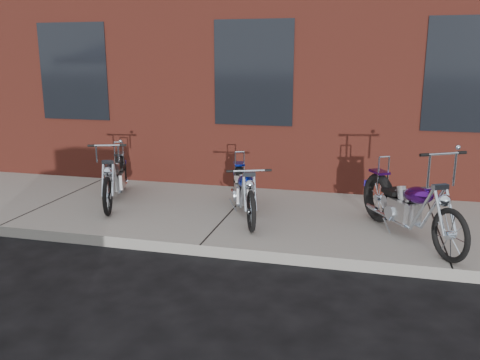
# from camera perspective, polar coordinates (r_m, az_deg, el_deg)

# --- Properties ---
(ground) EXTENTS (120.00, 120.00, 0.00)m
(ground) POSITION_cam_1_polar(r_m,az_deg,el_deg) (6.56, -4.50, -8.53)
(ground) COLOR black
(ground) RESTS_ON ground
(sidewalk) EXTENTS (22.00, 3.00, 0.15)m
(sidewalk) POSITION_cam_1_polar(r_m,az_deg,el_deg) (7.89, -1.01, -4.06)
(sidewalk) COLOR gray
(sidewalk) RESTS_ON ground
(chopper_purple) EXTENTS (1.22, 1.98, 1.25)m
(chopper_purple) POSITION_cam_1_polar(r_m,az_deg,el_deg) (6.98, 18.36, -3.03)
(chopper_purple) COLOR black
(chopper_purple) RESTS_ON sidewalk
(chopper_blue) EXTENTS (0.83, 1.89, 0.87)m
(chopper_blue) POSITION_cam_1_polar(r_m,az_deg,el_deg) (7.58, 0.48, -1.36)
(chopper_blue) COLOR black
(chopper_blue) RESTS_ON sidewalk
(chopper_third) EXTENTS (0.81, 1.97, 1.04)m
(chopper_third) POSITION_cam_1_polar(r_m,az_deg,el_deg) (8.56, -13.85, 0.07)
(chopper_third) COLOR black
(chopper_third) RESTS_ON sidewalk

